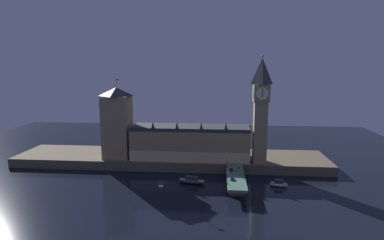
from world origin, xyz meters
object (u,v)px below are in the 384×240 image
pedestrian_far_rail (227,167)px  street_lamp_far (227,160)px  clock_tower (261,107)px  victoria_tower (117,122)px  pedestrian_mid_walk (244,173)px  car_northbound_lead (231,170)px  street_lamp_near (228,177)px  pedestrian_near_rail (228,178)px  car_southbound_trail (239,169)px  boat_downstream (279,184)px  boat_upstream (192,181)px  car_northbound_trail (232,179)px

pedestrian_far_rail → street_lamp_far: size_ratio=0.23×
clock_tower → victoria_tower: bearing=177.3°
clock_tower → pedestrian_far_rail: 44.81m
pedestrian_mid_walk → car_northbound_lead: bearing=133.5°
pedestrian_far_rail → street_lamp_near: street_lamp_near is taller
pedestrian_far_rail → pedestrian_near_rail: bearing=-90.0°
victoria_tower → car_southbound_trail: (82.71, -25.08, -23.00)m
car_northbound_lead → boat_downstream: car_northbound_lead is taller
boat_upstream → boat_downstream: size_ratio=1.60×
clock_tower → car_northbound_trail: clock_tower is taller
pedestrian_far_rail → street_lamp_far: bearing=106.5°
car_northbound_lead → street_lamp_far: 7.91m
car_northbound_trail → boat_downstream: size_ratio=0.39×
car_northbound_lead → street_lamp_far: bearing=112.7°
car_southbound_trail → street_lamp_far: street_lamp_far is taller
boat_downstream → pedestrian_far_rail: bearing=162.3°
car_southbound_trail → pedestrian_far_rail: bearing=155.6°
car_northbound_trail → victoria_tower: bearing=151.3°
street_lamp_near → street_lamp_far: street_lamp_far is taller
pedestrian_far_rail → street_lamp_near: size_ratio=0.24×
car_northbound_trail → pedestrian_near_rail: pedestrian_near_rail is taller
pedestrian_near_rail → boat_upstream: bearing=152.1°
pedestrian_mid_walk → pedestrian_far_rail: pedestrian_mid_walk is taller
car_northbound_lead → boat_upstream: car_northbound_lead is taller
car_northbound_trail → street_lamp_far: bearing=96.9°
street_lamp_far → pedestrian_mid_walk: bearing=-55.0°
clock_tower → pedestrian_near_rail: (-21.33, -38.37, -35.31)m
victoria_tower → car_northbound_trail: size_ratio=12.94×
clock_tower → street_lamp_near: (-21.73, -45.48, -31.97)m
clock_tower → street_lamp_far: clock_tower is taller
pedestrian_far_rail → street_lamp_near: (-0.40, -28.09, 3.40)m
car_northbound_trail → pedestrian_mid_walk: bearing=51.2°
car_southbound_trail → pedestrian_mid_walk: pedestrian_mid_walk is taller
boat_upstream → pedestrian_mid_walk: bearing=-4.7°
car_northbound_lead → car_southbound_trail: bearing=23.1°
pedestrian_far_rail → car_northbound_lead: bearing=-65.7°
pedestrian_far_rail → street_lamp_far: (-0.40, 1.35, 3.56)m
car_northbound_lead → pedestrian_near_rail: (-2.28, -15.93, 0.31)m
victoria_tower → street_lamp_far: (75.48, -20.63, -19.20)m
pedestrian_near_rail → street_lamp_far: (-0.40, 22.32, 3.50)m
street_lamp_far → car_southbound_trail: bearing=-31.6°
victoria_tower → street_lamp_far: bearing=-15.3°
car_northbound_lead → boat_upstream: bearing=-168.6°
car_northbound_lead → car_northbound_trail: 15.71m
pedestrian_mid_walk → pedestrian_far_rail: 15.26m
street_lamp_near → boat_upstream: (-20.73, 18.31, -9.79)m
car_northbound_trail → pedestrian_far_rail: 20.89m
boat_upstream → boat_downstream: boat_upstream is taller
street_lamp_far → boat_upstream: (-20.73, -11.13, -9.95)m
clock_tower → victoria_tower: size_ratio=1.28×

